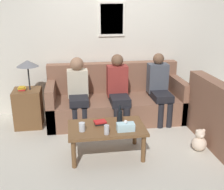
% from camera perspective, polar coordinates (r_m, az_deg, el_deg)
% --- Properties ---
extents(ground_plane, '(16.00, 16.00, 0.00)m').
position_cam_1_polar(ground_plane, '(4.59, 1.88, -7.37)').
color(ground_plane, beige).
extents(wall_back, '(9.00, 0.08, 2.60)m').
position_cam_1_polar(wall_back, '(5.20, -0.12, 10.83)').
color(wall_back, silver).
rests_on(wall_back, ground_plane).
extents(couch_main, '(2.36, 0.94, 0.95)m').
position_cam_1_polar(couch_main, '(4.98, 0.72, -1.26)').
color(couch_main, brown).
rests_on(couch_main, ground_plane).
extents(coffee_table, '(1.02, 0.61, 0.42)m').
position_cam_1_polar(coffee_table, '(3.78, -1.12, -7.25)').
color(coffee_table, brown).
rests_on(coffee_table, ground_plane).
extents(side_table_with_lamp, '(0.45, 0.44, 1.12)m').
position_cam_1_polar(side_table_with_lamp, '(4.85, -16.64, -1.77)').
color(side_table_with_lamp, brown).
rests_on(side_table_with_lamp, ground_plane).
extents(wine_bottle, '(0.08, 0.08, 0.27)m').
position_cam_1_polar(wine_bottle, '(3.82, 1.55, -4.37)').
color(wine_bottle, black).
rests_on(wine_bottle, coffee_table).
extents(drinking_glass, '(0.08, 0.08, 0.11)m').
position_cam_1_polar(drinking_glass, '(3.63, -6.12, -6.47)').
color(drinking_glass, silver).
rests_on(drinking_glass, coffee_table).
extents(book_stack, '(0.18, 0.14, 0.05)m').
position_cam_1_polar(book_stack, '(3.82, -2.43, -5.62)').
color(book_stack, black).
rests_on(book_stack, coffee_table).
extents(soda_can, '(0.07, 0.07, 0.12)m').
position_cam_1_polar(soda_can, '(3.53, -1.10, -7.07)').
color(soda_can, '#BCBCC1').
rests_on(soda_can, coffee_table).
extents(tissue_box, '(0.23, 0.12, 0.15)m').
position_cam_1_polar(tissue_box, '(3.63, 2.77, -6.45)').
color(tissue_box, silver).
rests_on(tissue_box, coffee_table).
extents(person_left, '(0.34, 0.61, 1.13)m').
position_cam_1_polar(person_left, '(4.66, -6.90, 1.08)').
color(person_left, black).
rests_on(person_left, ground_plane).
extents(person_middle, '(0.34, 0.62, 1.17)m').
position_cam_1_polar(person_middle, '(4.67, 1.29, 1.39)').
color(person_middle, black).
rests_on(person_middle, ground_plane).
extents(person_right, '(0.34, 0.65, 1.16)m').
position_cam_1_polar(person_right, '(4.91, 9.61, 1.84)').
color(person_right, black).
rests_on(person_right, ground_plane).
extents(teddy_bear, '(0.21, 0.21, 0.33)m').
position_cam_1_polar(teddy_bear, '(4.17, 17.33, -8.96)').
color(teddy_bear, beige).
rests_on(teddy_bear, ground_plane).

